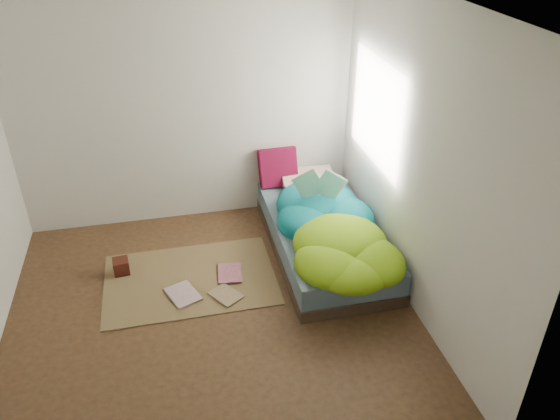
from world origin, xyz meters
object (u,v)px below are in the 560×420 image
at_px(bed, 324,238).
at_px(open_book, 320,176).
at_px(floor_book_a, 171,299).
at_px(floor_book_b, 218,275).
at_px(pillow_magenta, 278,167).
at_px(wooden_box, 121,266).

distance_m(bed, open_book, 0.65).
distance_m(floor_book_a, floor_book_b, 0.53).
xyz_separation_m(floor_book_a, floor_book_b, (0.46, 0.27, 0.00)).
xyz_separation_m(pillow_magenta, open_book, (0.24, -0.80, 0.26)).
bearing_deg(pillow_magenta, wooden_box, -157.29).
distance_m(bed, wooden_box, 2.01).
xyz_separation_m(bed, open_book, (-0.03, 0.12, 0.64)).
relative_size(wooden_box, floor_book_b, 0.47).
bearing_deg(wooden_box, pillow_magenta, 25.93).
relative_size(bed, wooden_box, 13.73).
height_order(bed, floor_book_b, bed).
height_order(bed, wooden_box, bed).
xyz_separation_m(pillow_magenta, floor_book_a, (-1.29, -1.37, -0.52)).
xyz_separation_m(bed, floor_book_b, (-1.11, -0.18, -0.14)).
height_order(open_book, floor_book_a, open_book).
bearing_deg(pillow_magenta, bed, -76.69).
height_order(open_book, wooden_box, open_book).
relative_size(pillow_magenta, floor_book_a, 1.26).
bearing_deg(floor_book_a, open_book, -1.18).
xyz_separation_m(bed, wooden_box, (-2.00, 0.07, -0.08)).
bearing_deg(wooden_box, bed, -2.09).
bearing_deg(floor_book_b, pillow_magenta, 58.16).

